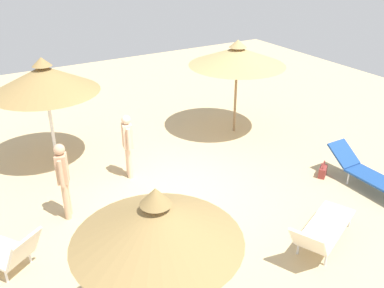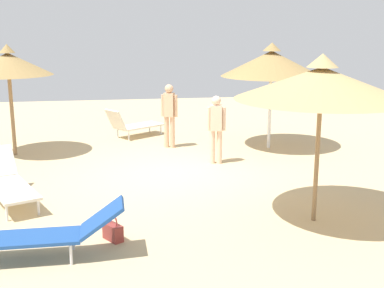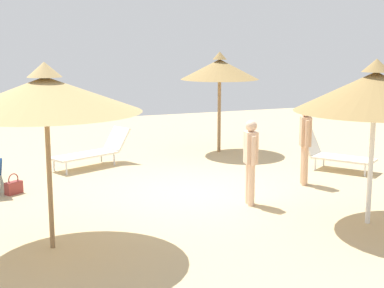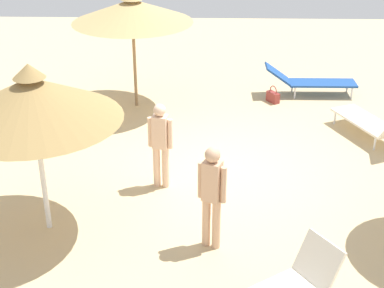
{
  "view_description": "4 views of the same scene",
  "coord_description": "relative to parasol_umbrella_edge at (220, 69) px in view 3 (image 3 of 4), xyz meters",
  "views": [
    {
      "loc": [
        7.68,
        -4.04,
        5.48
      ],
      "look_at": [
        -0.2,
        0.63,
        0.98
      ],
      "focal_mm": 39.91,
      "sensor_mm": 36.0,
      "label": 1
    },
    {
      "loc": [
        1.27,
        10.94,
        3.24
      ],
      "look_at": [
        -0.35,
        0.71,
        0.82
      ],
      "focal_mm": 47.09,
      "sensor_mm": 36.0,
      "label": 2
    },
    {
      "loc": [
        -10.42,
        4.32,
        3.14
      ],
      "look_at": [
        -0.57,
        0.35,
        1.16
      ],
      "focal_mm": 52.42,
      "sensor_mm": 36.0,
      "label": 3
    },
    {
      "loc": [
        -0.34,
        -9.74,
        5.45
      ],
      "look_at": [
        -0.59,
        -0.13,
        0.63
      ],
      "focal_mm": 53.04,
      "sensor_mm": 36.0,
      "label": 4
    }
  ],
  "objects": [
    {
      "name": "person_standing_near_left",
      "position": [
        -4.05,
        -0.2,
        -1.34
      ],
      "size": [
        0.43,
        0.31,
        1.74
      ],
      "color": "tan",
      "rests_on": "ground"
    },
    {
      "name": "lounge_chair_front",
      "position": [
        -3.11,
        -1.67,
        -1.94
      ],
      "size": [
        1.81,
        1.53,
        0.91
      ],
      "color": "silver",
      "rests_on": "ground"
    },
    {
      "name": "parasol_umbrella_edge",
      "position": [
        0.0,
        0.0,
        0.0
      ],
      "size": [
        2.18,
        2.18,
        2.82
      ],
      "color": "olive",
      "rests_on": "ground"
    },
    {
      "name": "person_standing_near_right",
      "position": [
        -4.96,
        1.62,
        -1.39
      ],
      "size": [
        0.45,
        0.27,
        1.65
      ],
      "color": "beige",
      "rests_on": "ground"
    },
    {
      "name": "parasol_umbrella_far_left",
      "position": [
        -6.73,
        0.25,
        -0.04
      ],
      "size": [
        2.69,
        2.69,
        2.83
      ],
      "color": "white",
      "rests_on": "ground"
    },
    {
      "name": "parasol_umbrella_far_right",
      "position": [
        -5.88,
        5.5,
        0.02
      ],
      "size": [
        2.83,
        2.83,
        2.83
      ],
      "color": "olive",
      "rests_on": "ground"
    },
    {
      "name": "lounge_chair_back",
      "position": [
        -0.53,
        3.71,
        -1.93
      ],
      "size": [
        1.43,
        2.16,
        0.91
      ],
      "color": "silver",
      "rests_on": "ground"
    },
    {
      "name": "handbag",
      "position": [
        -2.47,
        5.8,
        -2.18
      ],
      "size": [
        0.33,
        0.39,
        0.44
      ],
      "color": "maroon",
      "rests_on": "ground"
    },
    {
      "name": "ground",
      "position": [
        -3.81,
        2.25,
        -2.38
      ],
      "size": [
        24.0,
        24.0,
        0.1
      ],
      "primitive_type": "cube",
      "color": "tan"
    }
  ]
}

